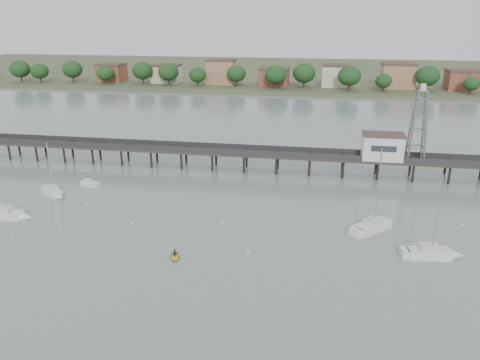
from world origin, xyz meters
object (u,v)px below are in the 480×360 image
object	(u,v)px
white_tender	(90,184)
sailboat_a	(12,215)
sailboat_d	(437,254)
sailboat_b	(55,193)
sailboat_c	(378,225)
yellow_dinghy	(175,258)
lattice_tower	(418,126)
pier	(261,154)

from	to	relation	value
white_tender	sailboat_a	bearing A→B (deg)	-94.16
sailboat_d	sailboat_b	bearing A→B (deg)	161.88
sailboat_b	sailboat_c	distance (m)	58.30
yellow_dinghy	sailboat_d	bearing A→B (deg)	-11.44
sailboat_b	sailboat_a	bearing A→B (deg)	-65.49
lattice_tower	sailboat_c	bearing A→B (deg)	-109.88
sailboat_a	sailboat_d	size ratio (longest dim) A/B	1.04
pier	white_tender	size ratio (longest dim) A/B	37.17
sailboat_c	white_tender	xyz separation A→B (m)	(-54.30, 10.55, -0.18)
sailboat_b	sailboat_d	size ratio (longest dim) A/B	0.82
pier	lattice_tower	xyz separation A→B (m)	(31.50, 0.00, 7.31)
pier	sailboat_b	xyz separation A→B (m)	(-36.04, -21.84, -3.14)
sailboat_b	white_tender	world-z (taller)	sailboat_b
sailboat_a	yellow_dinghy	world-z (taller)	sailboat_a
sailboat_b	sailboat_d	xyz separation A→B (m)	(65.28, -12.50, -0.01)
sailboat_b	sailboat_a	xyz separation A→B (m)	(-1.59, -10.52, -0.02)
sailboat_d	sailboat_c	xyz separation A→B (m)	(-7.13, 8.37, -0.01)
sailboat_b	sailboat_a	world-z (taller)	sailboat_a
pier	yellow_dinghy	bearing A→B (deg)	-99.47
yellow_dinghy	sailboat_b	bearing A→B (deg)	125.61
sailboat_d	white_tender	size ratio (longest dim) A/B	3.22
pier	sailboat_d	world-z (taller)	sailboat_d
pier	sailboat_c	distance (m)	34.25
yellow_dinghy	sailboat_c	bearing A→B (deg)	5.55
white_tender	yellow_dinghy	bearing A→B (deg)	-31.26
pier	lattice_tower	world-z (taller)	lattice_tower
white_tender	yellow_dinghy	size ratio (longest dim) A/B	1.46
sailboat_a	sailboat_c	distance (m)	60.09
sailboat_d	white_tender	xyz separation A→B (m)	(-61.43, 18.92, -0.19)
sailboat_a	white_tender	distance (m)	17.79
sailboat_c	white_tender	world-z (taller)	sailboat_c
sailboat_c	pier	bearing A→B (deg)	86.93
lattice_tower	sailboat_b	size ratio (longest dim) A/B	1.45
lattice_tower	yellow_dinghy	world-z (taller)	lattice_tower
sailboat_b	white_tender	distance (m)	7.49
sailboat_b	lattice_tower	bearing A→B (deg)	51.05
pier	sailboat_a	world-z (taller)	sailboat_a
pier	lattice_tower	size ratio (longest dim) A/B	9.68
sailboat_a	sailboat_c	bearing A→B (deg)	7.82
sailboat_d	lattice_tower	bearing A→B (deg)	78.95
lattice_tower	sailboat_c	xyz separation A→B (m)	(-9.39, -25.97, -10.46)
lattice_tower	white_tender	world-z (taller)	lattice_tower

